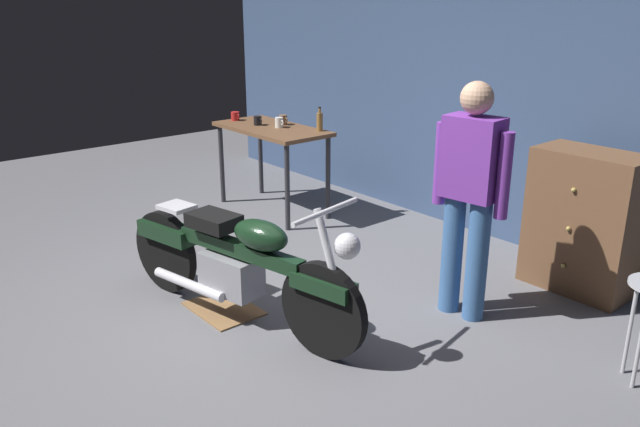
# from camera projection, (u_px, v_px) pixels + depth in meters

# --- Properties ---
(ground_plane) EXTENTS (12.00, 12.00, 0.00)m
(ground_plane) POSITION_uv_depth(u_px,v_px,m) (247.00, 322.00, 4.52)
(ground_plane) COLOR slate
(back_wall) EXTENTS (8.00, 0.12, 3.10)m
(back_wall) POSITION_uv_depth(u_px,v_px,m) (500.00, 70.00, 5.73)
(back_wall) COLOR #384C70
(back_wall) RESTS_ON ground_plane
(workbench) EXTENTS (1.30, 0.64, 0.90)m
(workbench) POSITION_uv_depth(u_px,v_px,m) (272.00, 138.00, 6.61)
(workbench) COLOR brown
(workbench) RESTS_ON ground_plane
(motorcycle) EXTENTS (2.16, 0.75, 1.00)m
(motorcycle) POSITION_uv_depth(u_px,v_px,m) (237.00, 262.00, 4.40)
(motorcycle) COLOR black
(motorcycle) RESTS_ON ground_plane
(person_standing) EXTENTS (0.57, 0.26, 1.67)m
(person_standing) POSITION_uv_depth(u_px,v_px,m) (470.00, 191.00, 4.34)
(person_standing) COLOR #39629B
(person_standing) RESTS_ON ground_plane
(wooden_dresser) EXTENTS (0.80, 0.47, 1.10)m
(wooden_dresser) POSITION_uv_depth(u_px,v_px,m) (584.00, 222.00, 4.87)
(wooden_dresser) COLOR brown
(wooden_dresser) RESTS_ON ground_plane
(drip_tray) EXTENTS (0.56, 0.40, 0.01)m
(drip_tray) POSITION_uv_depth(u_px,v_px,m) (224.00, 308.00, 4.70)
(drip_tray) COLOR olive
(drip_tray) RESTS_ON ground_plane
(mug_black_matte) EXTENTS (0.12, 0.08, 0.09)m
(mug_black_matte) POSITION_uv_depth(u_px,v_px,m) (258.00, 121.00, 6.66)
(mug_black_matte) COLOR black
(mug_black_matte) RESTS_ON workbench
(mug_white_ceramic) EXTENTS (0.12, 0.08, 0.10)m
(mug_white_ceramic) POSITION_uv_depth(u_px,v_px,m) (279.00, 122.00, 6.54)
(mug_white_ceramic) COLOR white
(mug_white_ceramic) RESTS_ON workbench
(mug_red_diner) EXTENTS (0.12, 0.09, 0.09)m
(mug_red_diner) POSITION_uv_depth(u_px,v_px,m) (235.00, 116.00, 6.90)
(mug_red_diner) COLOR red
(mug_red_diner) RESTS_ON workbench
(mug_brown_stoneware) EXTENTS (0.12, 0.09, 0.10)m
(mug_brown_stoneware) POSITION_uv_depth(u_px,v_px,m) (283.00, 120.00, 6.68)
(mug_brown_stoneware) COLOR brown
(mug_brown_stoneware) RESTS_ON workbench
(bottle) EXTENTS (0.06, 0.06, 0.24)m
(bottle) POSITION_uv_depth(u_px,v_px,m) (320.00, 121.00, 6.36)
(bottle) COLOR olive
(bottle) RESTS_ON workbench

